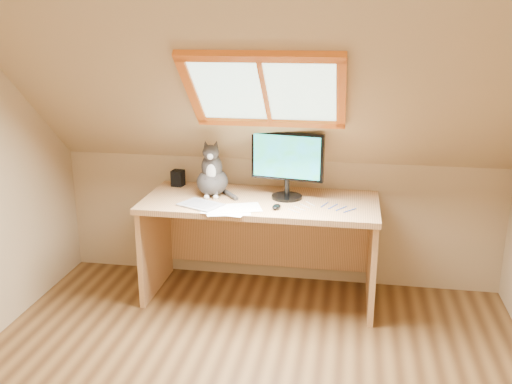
# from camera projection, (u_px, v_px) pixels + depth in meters

# --- Properties ---
(room_shell) EXTENTS (3.52, 3.52, 2.41)m
(room_shell) POSITION_uv_depth(u_px,v_px,m) (226.00, 162.00, 2.60)
(room_shell) COLOR #A08760
(room_shell) RESTS_ON ground
(desk) EXTENTS (1.72, 0.75, 0.78)m
(desk) POSITION_uv_depth(u_px,v_px,m) (262.00, 226.00, 4.32)
(desk) COLOR tan
(desk) RESTS_ON ground
(monitor) EXTENTS (0.54, 0.23, 0.50)m
(monitor) POSITION_uv_depth(u_px,v_px,m) (287.00, 161.00, 4.14)
(monitor) COLOR black
(monitor) RESTS_ON desk
(cat) EXTENTS (0.27, 0.31, 0.43)m
(cat) POSITION_uv_depth(u_px,v_px,m) (212.00, 175.00, 4.26)
(cat) COLOR #3B3634
(cat) RESTS_ON desk
(desk_speaker) EXTENTS (0.10, 0.10, 0.13)m
(desk_speaker) POSITION_uv_depth(u_px,v_px,m) (178.00, 178.00, 4.52)
(desk_speaker) COLOR black
(desk_speaker) RESTS_ON desk
(graphics_tablet) EXTENTS (0.35, 0.31, 0.01)m
(graphics_tablet) POSITION_uv_depth(u_px,v_px,m) (201.00, 205.00, 4.05)
(graphics_tablet) COLOR #B2B2B7
(graphics_tablet) RESTS_ON desk
(mouse) EXTENTS (0.07, 0.11, 0.03)m
(mouse) POSITION_uv_depth(u_px,v_px,m) (276.00, 207.00, 3.98)
(mouse) COLOR black
(mouse) RESTS_ON desk
(papers) EXTENTS (0.35, 0.30, 0.01)m
(papers) POSITION_uv_depth(u_px,v_px,m) (227.00, 209.00, 3.97)
(papers) COLOR white
(papers) RESTS_ON desk
(cables) EXTENTS (0.51, 0.26, 0.01)m
(cables) POSITION_uv_depth(u_px,v_px,m) (323.00, 208.00, 4.00)
(cables) COLOR silver
(cables) RESTS_ON desk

